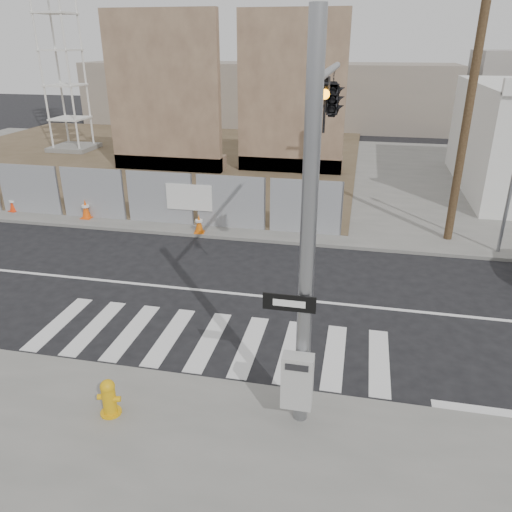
% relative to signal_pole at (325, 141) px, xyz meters
% --- Properties ---
extents(ground, '(100.00, 100.00, 0.00)m').
position_rel_signal_pole_xyz_m(ground, '(-2.49, 2.05, -4.78)').
color(ground, black).
rests_on(ground, ground).
extents(sidewalk_far, '(50.00, 20.00, 0.12)m').
position_rel_signal_pole_xyz_m(sidewalk_far, '(-2.49, 16.05, -4.72)').
color(sidewalk_far, slate).
rests_on(sidewalk_far, ground).
extents(signal_pole, '(0.96, 5.87, 7.00)m').
position_rel_signal_pole_xyz_m(signal_pole, '(0.00, 0.00, 0.00)').
color(signal_pole, gray).
rests_on(signal_pole, sidewalk_near).
extents(chain_link_fence, '(24.60, 0.04, 2.00)m').
position_rel_signal_pole_xyz_m(chain_link_fence, '(-12.49, 7.05, -3.66)').
color(chain_link_fence, gray).
rests_on(chain_link_fence, sidewalk_far).
extents(concrete_wall_left, '(6.00, 1.30, 8.00)m').
position_rel_signal_pole_xyz_m(concrete_wall_left, '(-9.49, 15.13, -1.40)').
color(concrete_wall_left, brown).
rests_on(concrete_wall_left, sidewalk_far).
extents(concrete_wall_right, '(5.50, 1.30, 8.00)m').
position_rel_signal_pole_xyz_m(concrete_wall_right, '(-2.99, 16.13, -1.40)').
color(concrete_wall_right, brown).
rests_on(concrete_wall_right, sidewalk_far).
extents(utility_pole_right, '(1.60, 0.28, 10.00)m').
position_rel_signal_pole_xyz_m(utility_pole_right, '(4.01, 7.55, 0.42)').
color(utility_pole_right, '#503D25').
rests_on(utility_pole_right, sidewalk_far).
extents(fire_hydrant, '(0.48, 0.48, 0.76)m').
position_rel_signal_pole_xyz_m(fire_hydrant, '(-3.54, -3.40, -4.29)').
color(fire_hydrant, '#D79D0B').
rests_on(fire_hydrant, sidewalk_near).
extents(traffic_cone_b, '(0.42, 0.42, 0.67)m').
position_rel_signal_pole_xyz_m(traffic_cone_b, '(-13.24, 7.08, -4.34)').
color(traffic_cone_b, red).
rests_on(traffic_cone_b, sidewalk_far).
extents(traffic_cone_c, '(0.41, 0.41, 0.77)m').
position_rel_signal_pole_xyz_m(traffic_cone_c, '(-9.81, 6.90, -4.28)').
color(traffic_cone_c, '#F0520C').
rests_on(traffic_cone_c, sidewalk_far).
extents(traffic_cone_d, '(0.43, 0.43, 0.71)m').
position_rel_signal_pole_xyz_m(traffic_cone_d, '(-4.90, 6.27, -4.31)').
color(traffic_cone_d, orange).
rests_on(traffic_cone_d, sidewalk_far).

